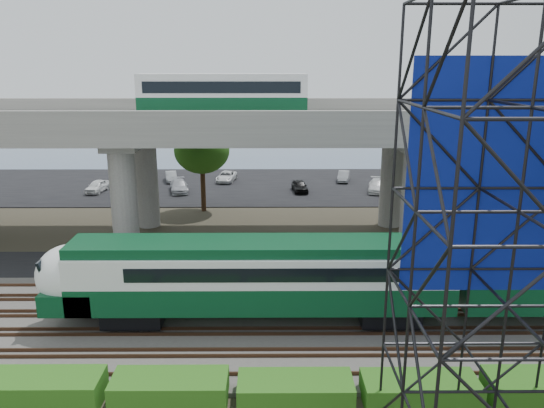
{
  "coord_description": "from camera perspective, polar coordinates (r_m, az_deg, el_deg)",
  "views": [
    {
      "loc": [
        -0.05,
        -22.78,
        13.24
      ],
      "look_at": [
        0.14,
        6.0,
        5.48
      ],
      "focal_mm": 35.0,
      "sensor_mm": 36.0,
      "label": 1
    }
  ],
  "objects": [
    {
      "name": "ground",
      "position": [
        26.34,
        -0.22,
        -15.07
      ],
      "size": [
        140.0,
        140.0,
        0.0
      ],
      "primitive_type": "plane",
      "color": "#474233",
      "rests_on": "ground"
    },
    {
      "name": "ballast_bed",
      "position": [
        28.04,
        -0.23,
        -12.84
      ],
      "size": [
        90.0,
        12.0,
        0.2
      ],
      "primitive_type": "cube",
      "color": "slate",
      "rests_on": "ground"
    },
    {
      "name": "service_road",
      "position": [
        35.8,
        -0.27,
        -6.54
      ],
      "size": [
        90.0,
        5.0,
        0.08
      ],
      "primitive_type": "cube",
      "color": "black",
      "rests_on": "ground"
    },
    {
      "name": "parking_lot",
      "position": [
        58.29,
        -0.31,
        2.0
      ],
      "size": [
        90.0,
        18.0,
        0.08
      ],
      "primitive_type": "cube",
      "color": "black",
      "rests_on": "ground"
    },
    {
      "name": "harbor_water",
      "position": [
        79.88,
        -0.33,
        5.56
      ],
      "size": [
        140.0,
        40.0,
        0.03
      ],
      "primitive_type": "cube",
      "color": "#4A5D7A",
      "rests_on": "ground"
    },
    {
      "name": "rail_tracks",
      "position": [
        27.96,
        -0.24,
        -12.52
      ],
      "size": [
        90.0,
        9.52,
        0.16
      ],
      "color": "#472D1E",
      "rests_on": "ballast_bed"
    },
    {
      "name": "commuter_train",
      "position": [
        26.91,
        3.42,
        -7.57
      ],
      "size": [
        29.3,
        3.06,
        4.3
      ],
      "color": "black",
      "rests_on": "rail_tracks"
    },
    {
      "name": "overpass",
      "position": [
        39.1,
        -0.66,
        7.71
      ],
      "size": [
        80.0,
        12.0,
        12.4
      ],
      "color": "#9E9B93",
      "rests_on": "ground"
    },
    {
      "name": "hedge_strip",
      "position": [
        22.43,
        2.53,
        -19.33
      ],
      "size": [
        34.6,
        1.8,
        1.2
      ],
      "color": "#2B6316",
      "rests_on": "ground"
    },
    {
      "name": "trees",
      "position": [
        39.96,
        -7.02,
        3.92
      ],
      "size": [
        40.94,
        16.94,
        7.69
      ],
      "color": "#382314",
      "rests_on": "ground"
    },
    {
      "name": "suv",
      "position": [
        36.63,
        -7.95,
        -5.05
      ],
      "size": [
        4.92,
        2.94,
        1.28
      ],
      "primitive_type": "imported",
      "rotation": [
        0.0,
        0.0,
        1.76
      ],
      "color": "black",
      "rests_on": "service_road"
    },
    {
      "name": "parked_cars",
      "position": [
        57.6,
        0.81,
        2.49
      ],
      "size": [
        37.21,
        9.53,
        1.23
      ],
      "color": "white",
      "rests_on": "parking_lot"
    }
  ]
}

